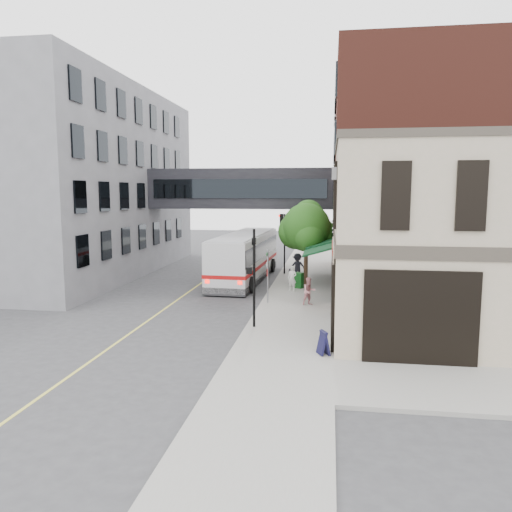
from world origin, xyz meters
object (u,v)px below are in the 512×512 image
(pedestrian_b, at_px, (309,291))
(newspaper_box, at_px, (299,280))
(bus, at_px, (245,255))
(pedestrian_c, at_px, (297,267))
(sandwich_board, at_px, (323,343))
(pedestrian_a, at_px, (292,278))

(pedestrian_b, distance_m, newspaper_box, 4.83)
(newspaper_box, bearing_deg, pedestrian_b, -57.82)
(bus, relative_size, pedestrian_b, 8.09)
(pedestrian_c, xyz_separation_m, sandwich_board, (2.03, -15.64, -0.49))
(newspaper_box, height_order, sandwich_board, newspaper_box)
(pedestrian_b, height_order, pedestrian_c, pedestrian_c)
(pedestrian_c, bearing_deg, newspaper_box, -75.80)
(pedestrian_c, xyz_separation_m, newspaper_box, (0.28, -2.60, -0.46))
(bus, height_order, newspaper_box, bus)
(pedestrian_a, relative_size, sandwich_board, 1.68)
(pedestrian_c, height_order, newspaper_box, pedestrian_c)
(pedestrian_b, relative_size, newspaper_box, 1.52)
(pedestrian_b, xyz_separation_m, pedestrian_c, (-1.12, 7.34, 0.20))
(pedestrian_b, bearing_deg, bus, 94.85)
(pedestrian_b, bearing_deg, sandwich_board, -110.85)
(bus, bearing_deg, sandwich_board, -70.25)
(newspaper_box, bearing_deg, pedestrian_c, 118.16)
(pedestrian_a, distance_m, sandwich_board, 12.31)
(pedestrian_b, distance_m, sandwich_board, 8.35)
(pedestrian_a, height_order, sandwich_board, pedestrian_a)
(bus, bearing_deg, pedestrian_b, -58.06)
(sandwich_board, bearing_deg, newspaper_box, 72.79)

